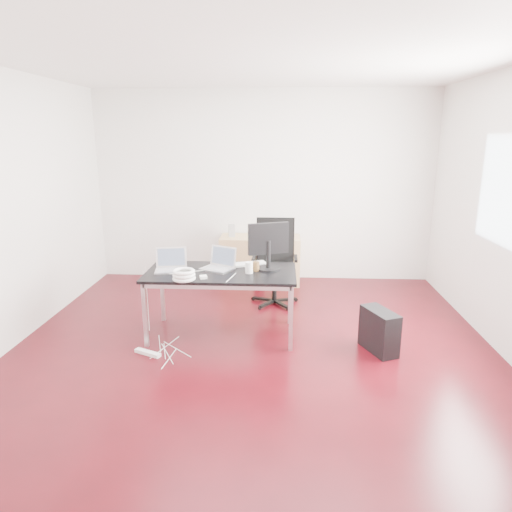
# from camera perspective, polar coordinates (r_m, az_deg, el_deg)

# --- Properties ---
(room_shell) EXTENTS (5.00, 5.00, 5.00)m
(room_shell) POSITION_cam_1_polar(r_m,az_deg,el_deg) (4.39, 0.07, 5.16)
(room_shell) COLOR #34050B
(room_shell) RESTS_ON ground
(desk) EXTENTS (1.60, 0.80, 0.73)m
(desk) POSITION_cam_1_polar(r_m,az_deg,el_deg) (4.92, -4.37, -2.52)
(desk) COLOR black
(desk) RESTS_ON ground
(office_chair) EXTENTS (0.48, 0.50, 1.08)m
(office_chair) POSITION_cam_1_polar(r_m,az_deg,el_deg) (5.94, 2.38, -0.16)
(office_chair) COLOR black
(office_chair) RESTS_ON ground
(filing_cabinet_left) EXTENTS (0.50, 0.50, 0.70)m
(filing_cabinet_left) POSITION_cam_1_polar(r_m,az_deg,el_deg) (6.81, -2.28, -0.41)
(filing_cabinet_left) COLOR tan
(filing_cabinet_left) RESTS_ON ground
(filing_cabinet_right) EXTENTS (0.50, 0.50, 0.70)m
(filing_cabinet_right) POSITION_cam_1_polar(r_m,az_deg,el_deg) (6.78, 3.34, -0.50)
(filing_cabinet_right) COLOR tan
(filing_cabinet_right) RESTS_ON ground
(pc_tower) EXTENTS (0.36, 0.49, 0.44)m
(pc_tower) POSITION_cam_1_polar(r_m,az_deg,el_deg) (4.85, 15.14, -9.02)
(pc_tower) COLOR black
(pc_tower) RESTS_ON ground
(wastebasket) EXTENTS (0.25, 0.25, 0.28)m
(wastebasket) POSITION_cam_1_polar(r_m,az_deg,el_deg) (6.87, -0.27, -2.09)
(wastebasket) COLOR black
(wastebasket) RESTS_ON ground
(power_strip) EXTENTS (0.30, 0.18, 0.04)m
(power_strip) POSITION_cam_1_polar(r_m,az_deg,el_deg) (4.83, -13.38, -11.70)
(power_strip) COLOR white
(power_strip) RESTS_ON ground
(laptop_left) EXTENTS (0.37, 0.31, 0.23)m
(laptop_left) POSITION_cam_1_polar(r_m,az_deg,el_deg) (5.01, -10.59, -1.11)
(laptop_left) COLOR silver
(laptop_left) RESTS_ON desk
(laptop_right) EXTENTS (0.41, 0.38, 0.23)m
(laptop_right) POSITION_cam_1_polar(r_m,az_deg,el_deg) (4.99, -4.57, -0.97)
(laptop_right) COLOR silver
(laptop_right) RESTS_ON desk
(monitor) EXTENTS (0.44, 0.26, 0.51)m
(monitor) POSITION_cam_1_polar(r_m,az_deg,el_deg) (4.90, 1.56, 1.55)
(monitor) COLOR black
(monitor) RESTS_ON desk
(keyboard) EXTENTS (0.46, 0.29, 0.02)m
(keyboard) POSITION_cam_1_polar(r_m,az_deg,el_deg) (5.12, -1.19, -1.02)
(keyboard) COLOR white
(keyboard) RESTS_ON desk
(cup_white) EXTENTS (0.09, 0.09, 0.12)m
(cup_white) POSITION_cam_1_polar(r_m,az_deg,el_deg) (4.81, -0.87, -1.46)
(cup_white) COLOR white
(cup_white) RESTS_ON desk
(cup_brown) EXTENTS (0.10, 0.10, 0.10)m
(cup_brown) POSITION_cam_1_polar(r_m,az_deg,el_deg) (4.89, -0.02, -1.30)
(cup_brown) COLOR brown
(cup_brown) RESTS_ON desk
(cable_coil) EXTENTS (0.24, 0.24, 0.11)m
(cable_coil) POSITION_cam_1_polar(r_m,az_deg,el_deg) (4.64, -9.00, -2.35)
(cable_coil) COLOR white
(cable_coil) RESTS_ON desk
(power_adapter) EXTENTS (0.09, 0.09, 0.03)m
(power_adapter) POSITION_cam_1_polar(r_m,az_deg,el_deg) (4.68, -6.60, -2.63)
(power_adapter) COLOR white
(power_adapter) RESTS_ON desk
(speaker) EXTENTS (0.11, 0.10, 0.18)m
(speaker) POSITION_cam_1_polar(r_m,az_deg,el_deg) (6.71, -3.06, 3.19)
(speaker) COLOR #9E9E9E
(speaker) RESTS_ON filing_cabinet_left
(navy_garment) EXTENTS (0.34, 0.29, 0.09)m
(navy_garment) POSITION_cam_1_polar(r_m,az_deg,el_deg) (6.71, 2.89, 2.81)
(navy_garment) COLOR black
(navy_garment) RESTS_ON filing_cabinet_right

